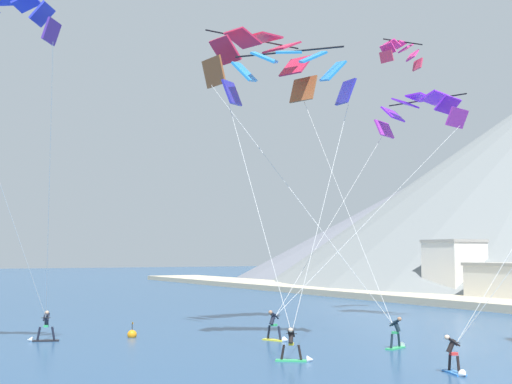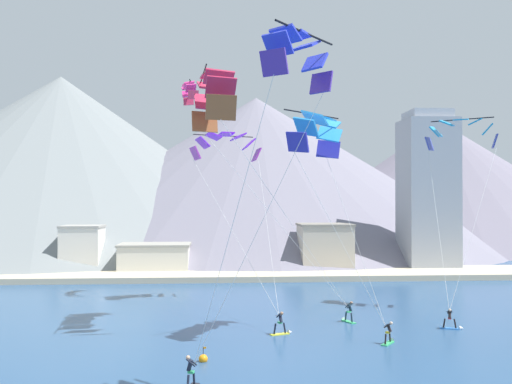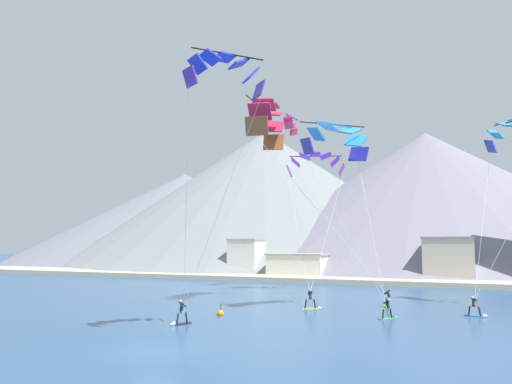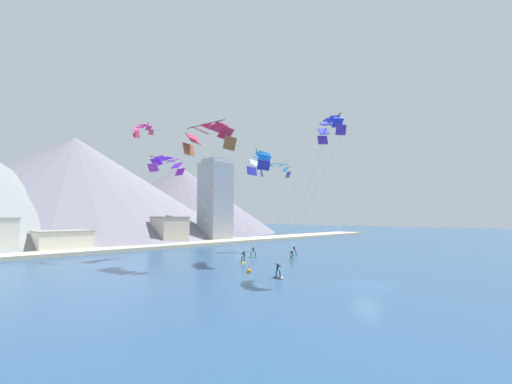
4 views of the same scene
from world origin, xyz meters
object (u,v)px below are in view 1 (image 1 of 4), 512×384
object	(u,v)px
kitesurfer_near_lead	(296,352)
kitesurfer_mid_center	(42,332)
kitesurfer_far_right	(456,363)
parafoil_kite_near_lead	(289,71)
kitesurfer_near_trail	(398,338)
kitesurfer_far_left	(276,331)
race_marker_buoy	(132,335)
parafoil_kite_distant_high_outer	(400,51)
parafoil_kite_near_trail	(262,58)
parafoil_kite_far_left	(419,110)
parafoil_kite_mid_center	(5,17)

from	to	relation	value
kitesurfer_near_lead	kitesurfer_mid_center	bearing A→B (deg)	-146.83
kitesurfer_far_right	parafoil_kite_near_lead	world-z (taller)	parafoil_kite_near_lead
kitesurfer_near_lead	kitesurfer_near_trail	world-z (taller)	kitesurfer_near_trail
kitesurfer_near_trail	kitesurfer_far_left	size ratio (longest dim) A/B	0.97
kitesurfer_mid_center	race_marker_buoy	size ratio (longest dim) A/B	1.74
race_marker_buoy	kitesurfer_mid_center	bearing A→B (deg)	-96.64
kitesurfer_far_right	parafoil_kite_distant_high_outer	bearing A→B (deg)	144.21
kitesurfer_far_left	parafoil_kite_near_trail	bearing A→B (deg)	159.42
kitesurfer_mid_center	race_marker_buoy	world-z (taller)	kitesurfer_mid_center
parafoil_kite_near_lead	kitesurfer_near_trail	bearing A→B (deg)	55.84
kitesurfer_far_left	parafoil_kite_far_left	bearing A→B (deg)	105.32
kitesurfer_mid_center	parafoil_kite_near_lead	distance (m)	20.12
kitesurfer_far_right	parafoil_kite_far_left	distance (m)	26.41
parafoil_kite_far_left	parafoil_kite_mid_center	bearing A→B (deg)	-84.24
kitesurfer_near_lead	parafoil_kite_near_trail	world-z (taller)	parafoil_kite_near_trail
kitesurfer_mid_center	parafoil_kite_near_lead	world-z (taller)	parafoil_kite_near_lead
kitesurfer_near_lead	parafoil_kite_near_lead	size ratio (longest dim) A/B	0.11
parafoil_kite_near_trail	race_marker_buoy	xyz separation A→B (m)	(-0.57, -8.50, -17.70)
parafoil_kite_near_lead	parafoil_kite_mid_center	size ratio (longest dim) A/B	0.91
kitesurfer_near_lead	kitesurfer_mid_center	world-z (taller)	kitesurfer_mid_center
parafoil_kite_distant_high_outer	race_marker_buoy	bearing A→B (deg)	-84.75
kitesurfer_near_trail	kitesurfer_far_right	size ratio (longest dim) A/B	0.99
parafoil_kite_distant_high_outer	kitesurfer_far_right	bearing A→B (deg)	-35.79
kitesurfer_mid_center	parafoil_kite_near_lead	bearing A→B (deg)	51.53
parafoil_kite_mid_center	parafoil_kite_distant_high_outer	bearing A→B (deg)	102.20
parafoil_kite_distant_high_outer	race_marker_buoy	distance (m)	30.66
parafoil_kite_far_left	kitesurfer_near_lead	bearing A→B (deg)	-57.76
kitesurfer_mid_center	parafoil_kite_mid_center	bearing A→B (deg)	-32.53
parafoil_kite_near_trail	parafoil_kite_far_left	xyz separation A→B (m)	(1.08, 12.52, -2.48)
kitesurfer_near_lead	parafoil_kite_distant_high_outer	bearing A→B (deg)	127.86
kitesurfer_near_lead	race_marker_buoy	xyz separation A→B (m)	(-12.65, -3.57, -0.29)
kitesurfer_far_left	race_marker_buoy	world-z (taller)	kitesurfer_far_left
parafoil_kite_near_lead	parafoil_kite_mid_center	world-z (taller)	parafoil_kite_mid_center
kitesurfer_near_trail	parafoil_kite_mid_center	size ratio (longest dim) A/B	0.11
parafoil_kite_near_trail	parafoil_kite_distant_high_outer	world-z (taller)	parafoil_kite_distant_high_outer
parafoil_kite_mid_center	parafoil_kite_far_left	distance (m)	29.60
parafoil_kite_mid_center	race_marker_buoy	xyz separation A→B (m)	(-4.62, 8.41, -16.54)
parafoil_kite_near_lead	race_marker_buoy	size ratio (longest dim) A/B	14.68
parafoil_kite_mid_center	race_marker_buoy	size ratio (longest dim) A/B	16.09
kitesurfer_near_trail	parafoil_kite_distant_high_outer	world-z (taller)	parafoil_kite_distant_high_outer
kitesurfer_far_left	parafoil_kite_far_left	distance (m)	21.02
race_marker_buoy	parafoil_kite_far_left	bearing A→B (deg)	85.51
parafoil_kite_near_trail	parafoil_kite_far_left	world-z (taller)	parafoil_kite_near_trail
kitesurfer_far_left	race_marker_buoy	distance (m)	8.67
kitesurfer_mid_center	kitesurfer_far_right	distance (m)	23.07
kitesurfer_far_right	parafoil_kite_far_left	xyz separation A→B (m)	(-17.11, 13.53, 14.90)
kitesurfer_near_lead	parafoil_kite_near_lead	world-z (taller)	parafoil_kite_near_lead
parafoil_kite_near_trail	parafoil_kite_distant_high_outer	distance (m)	14.57
kitesurfer_near_lead	parafoil_kite_near_lead	bearing A→B (deg)	152.16
kitesurfer_far_right	parafoil_kite_distant_high_outer	world-z (taller)	parafoil_kite_distant_high_outer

